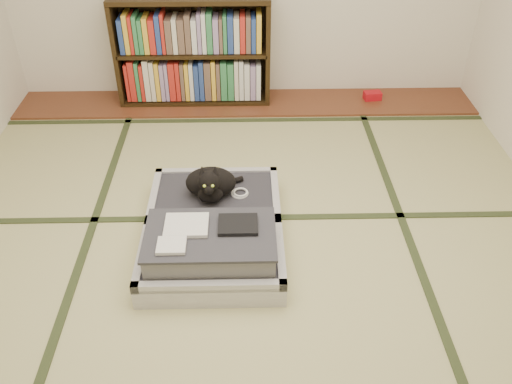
{
  "coord_description": "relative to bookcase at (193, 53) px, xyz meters",
  "views": [
    {
      "loc": [
        -0.01,
        -2.34,
        2.25
      ],
      "look_at": [
        0.05,
        0.35,
        0.25
      ],
      "focal_mm": 38.0,
      "sensor_mm": 36.0,
      "label": 1
    }
  ],
  "objects": [
    {
      "name": "floor",
      "position": [
        0.45,
        -2.07,
        -0.45
      ],
      "size": [
        4.5,
        4.5,
        0.0
      ],
      "primitive_type": "plane",
      "color": "#C3C482",
      "rests_on": "ground"
    },
    {
      "name": "wood_strip",
      "position": [
        0.45,
        -0.07,
        -0.44
      ],
      "size": [
        4.0,
        0.5,
        0.02
      ],
      "primitive_type": "cube",
      "color": "brown",
      "rests_on": "ground"
    },
    {
      "name": "bookcase",
      "position": [
        0.0,
        0.0,
        0.0
      ],
      "size": [
        1.3,
        0.3,
        0.92
      ],
      "color": "black",
      "rests_on": "wood_strip"
    },
    {
      "name": "room_shell",
      "position": [
        0.45,
        -2.07,
        1.01
      ],
      "size": [
        4.5,
        4.5,
        4.5
      ],
      "color": "white",
      "rests_on": "ground"
    },
    {
      "name": "red_item",
      "position": [
        1.58,
        -0.04,
        -0.4
      ],
      "size": [
        0.16,
        0.11,
        0.07
      ],
      "primitive_type": "cube",
      "rotation": [
        0.0,
        0.0,
        0.13
      ],
      "color": "#B20E18",
      "rests_on": "wood_strip"
    },
    {
      "name": "suitcase",
      "position": [
        0.23,
        -1.94,
        -0.34
      ],
      "size": [
        0.82,
        1.1,
        0.32
      ],
      "color": "silver",
      "rests_on": "floor"
    },
    {
      "name": "hanger",
      "position": [
        0.36,
        -2.08,
        -0.44
      ],
      "size": [
        0.43,
        0.23,
        0.01
      ],
      "color": "black",
      "rests_on": "floor"
    },
    {
      "name": "cat",
      "position": [
        0.21,
        -1.65,
        -0.18
      ],
      "size": [
        0.37,
        0.37,
        0.3
      ],
      "color": "black",
      "rests_on": "suitcase"
    },
    {
      "name": "cable_coil",
      "position": [
        0.4,
        -1.62,
        -0.28
      ],
      "size": [
        0.11,
        0.11,
        0.03
      ],
      "color": "white",
      "rests_on": "suitcase"
    },
    {
      "name": "tatami_borders",
      "position": [
        0.45,
        -1.58,
        -0.45
      ],
      "size": [
        4.0,
        4.5,
        0.01
      ],
      "color": "#2D381E",
      "rests_on": "ground"
    }
  ]
}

